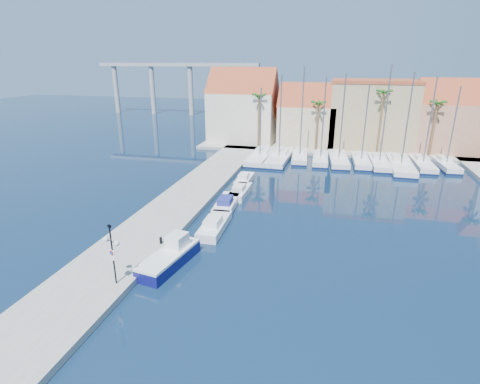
% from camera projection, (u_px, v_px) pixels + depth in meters
% --- Properties ---
extents(ground, '(260.00, 260.00, 0.00)m').
position_uv_depth(ground, '(224.00, 282.00, 26.94)').
color(ground, black).
rests_on(ground, ground).
extents(quay_west, '(6.00, 77.00, 0.50)m').
position_uv_depth(quay_west, '(181.00, 203.00, 41.27)').
color(quay_west, gray).
rests_on(quay_west, ground).
extents(shore_north, '(54.00, 16.00, 0.50)m').
position_uv_depth(shore_north, '(350.00, 146.00, 68.48)').
color(shore_north, gray).
rests_on(shore_north, ground).
extents(lamp_post, '(1.45, 0.76, 4.43)m').
position_uv_depth(lamp_post, '(112.00, 246.00, 24.94)').
color(lamp_post, black).
rests_on(lamp_post, quay_west).
extents(bollard, '(0.23, 0.23, 0.57)m').
position_uv_depth(bollard, '(161.00, 240.00, 31.43)').
color(bollard, black).
rests_on(bollard, quay_west).
extents(fishing_boat, '(3.04, 6.36, 2.13)m').
position_uv_depth(fishing_boat, '(170.00, 256.00, 29.01)').
color(fishing_boat, '#0F1058').
rests_on(fishing_boat, ground).
extents(motorboat_west_0, '(2.13, 6.12, 1.40)m').
position_uv_depth(motorboat_west_0, '(214.00, 225.00, 35.04)').
color(motorboat_west_0, white).
rests_on(motorboat_west_0, ground).
extents(motorboat_west_1, '(2.34, 6.19, 1.40)m').
position_uv_depth(motorboat_west_1, '(226.00, 204.00, 40.28)').
color(motorboat_west_1, white).
rests_on(motorboat_west_1, ground).
extents(motorboat_west_2, '(1.80, 5.45, 1.40)m').
position_uv_depth(motorboat_west_2, '(240.00, 191.00, 44.08)').
color(motorboat_west_2, white).
rests_on(motorboat_west_2, ground).
extents(motorboat_west_3, '(1.73, 5.25, 1.40)m').
position_uv_depth(motorboat_west_3, '(244.00, 180.00, 48.45)').
color(motorboat_west_3, white).
rests_on(motorboat_west_3, ground).
extents(sailboat_0, '(3.17, 11.54, 11.27)m').
position_uv_depth(sailboat_0, '(261.00, 156.00, 59.94)').
color(sailboat_0, white).
rests_on(sailboat_0, ground).
extents(sailboat_1, '(3.66, 12.16, 13.13)m').
position_uv_depth(sailboat_1, '(280.00, 157.00, 59.44)').
color(sailboat_1, white).
rests_on(sailboat_1, ground).
extents(sailboat_2, '(3.01, 9.02, 14.32)m').
position_uv_depth(sailboat_2, '(300.00, 156.00, 59.94)').
color(sailboat_2, white).
rests_on(sailboat_2, ground).
extents(sailboat_3, '(2.53, 8.70, 12.85)m').
position_uv_depth(sailboat_3, '(320.00, 158.00, 58.51)').
color(sailboat_3, white).
rests_on(sailboat_3, ground).
extents(sailboat_4, '(3.49, 10.36, 13.38)m').
position_uv_depth(sailboat_4, '(338.00, 159.00, 58.26)').
color(sailboat_4, white).
rests_on(sailboat_4, ground).
extents(sailboat_5, '(2.70, 9.12, 11.85)m').
position_uv_depth(sailboat_5, '(361.00, 160.00, 57.36)').
color(sailboat_5, white).
rests_on(sailboat_5, ground).
extents(sailboat_6, '(2.87, 9.75, 14.53)m').
position_uv_depth(sailboat_6, '(379.00, 162.00, 56.52)').
color(sailboat_6, white).
rests_on(sailboat_6, ground).
extents(sailboat_7, '(3.33, 12.03, 13.62)m').
position_uv_depth(sailboat_7, '(400.00, 164.00, 55.26)').
color(sailboat_7, white).
rests_on(sailboat_7, ground).
extents(sailboat_8, '(2.68, 9.41, 13.05)m').
position_uv_depth(sailboat_8, '(422.00, 163.00, 55.74)').
color(sailboat_8, white).
rests_on(sailboat_8, ground).
extents(sailboat_9, '(2.77, 8.51, 11.80)m').
position_uv_depth(sailboat_9, '(445.00, 164.00, 55.33)').
color(sailboat_9, white).
rests_on(sailboat_9, ground).
extents(building_0, '(12.30, 9.00, 13.50)m').
position_uv_depth(building_0, '(243.00, 109.00, 70.07)').
color(building_0, beige).
rests_on(building_0, shore_north).
extents(building_1, '(10.30, 8.00, 11.00)m').
position_uv_depth(building_1, '(307.00, 118.00, 67.73)').
color(building_1, tan).
rests_on(building_1, shore_north).
extents(building_2, '(14.20, 10.20, 11.50)m').
position_uv_depth(building_2, '(371.00, 114.00, 65.80)').
color(building_2, tan).
rests_on(building_2, shore_north).
extents(building_3, '(10.30, 8.00, 12.00)m').
position_uv_depth(building_3, '(447.00, 119.00, 62.27)').
color(building_3, '#B6755C').
rests_on(building_3, shore_north).
extents(palm_0, '(2.60, 2.60, 10.15)m').
position_uv_depth(palm_0, '(259.00, 98.00, 63.73)').
color(palm_0, brown).
rests_on(palm_0, shore_north).
extents(palm_1, '(2.60, 2.60, 9.15)m').
position_uv_depth(palm_1, '(318.00, 105.00, 61.75)').
color(palm_1, brown).
rests_on(palm_1, shore_north).
extents(palm_2, '(2.60, 2.60, 11.15)m').
position_uv_depth(palm_2, '(384.00, 95.00, 58.84)').
color(palm_2, brown).
rests_on(palm_2, shore_north).
extents(palm_3, '(2.60, 2.60, 9.65)m').
position_uv_depth(palm_3, '(438.00, 105.00, 57.47)').
color(palm_3, brown).
rests_on(palm_3, shore_north).
extents(viaduct, '(48.00, 2.20, 14.45)m').
position_uv_depth(viaduct, '(174.00, 78.00, 107.53)').
color(viaduct, '#9E9E99').
rests_on(viaduct, ground).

